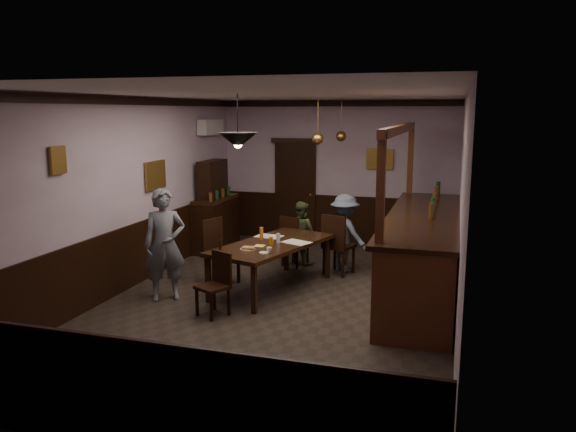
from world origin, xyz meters
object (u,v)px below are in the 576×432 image
at_px(chair_side, 218,248).
at_px(sideboard, 215,214).
at_px(chair_far_left, 293,239).
at_px(pendant_iron, 238,140).
at_px(bar_counter, 423,251).
at_px(dining_table, 272,247).
at_px(pendant_brass_far, 341,136).
at_px(person_standing, 165,245).
at_px(chair_near, 216,281).
at_px(soda_can, 271,241).
at_px(pendant_brass_mid, 318,139).
at_px(person_seated_left, 301,233).
at_px(person_seated_right, 345,233).
at_px(coffee_cup, 269,250).
at_px(chair_far_right, 337,242).

bearing_deg(chair_side, sideboard, 43.96).
relative_size(chair_far_left, pendant_iron, 1.25).
relative_size(chair_side, sideboard, 0.58).
distance_m(bar_counter, pendant_iron, 3.31).
xyz_separation_m(dining_table, sideboard, (-1.94, 2.19, 0.04)).
bearing_deg(dining_table, pendant_brass_far, 76.71).
bearing_deg(person_standing, chair_far_left, 26.69).
distance_m(dining_table, pendant_iron, 1.86).
bearing_deg(chair_near, person_standing, -175.49).
distance_m(chair_near, soda_can, 1.26).
height_order(person_standing, pendant_brass_far, pendant_brass_far).
xyz_separation_m(person_standing, pendant_brass_mid, (1.75, 2.29, 1.47)).
height_order(chair_far_left, person_seated_left, person_seated_left).
height_order(sideboard, pendant_iron, pendant_iron).
xyz_separation_m(chair_near, bar_counter, (2.65, 1.82, 0.17)).
height_order(soda_can, bar_counter, bar_counter).
relative_size(soda_can, pendant_brass_far, 0.15).
relative_size(person_seated_left, pendant_brass_far, 1.43).
xyz_separation_m(person_seated_left, pendant_brass_mid, (0.35, -0.21, 1.72)).
relative_size(person_seated_left, person_seated_right, 0.85).
bearing_deg(pendant_brass_far, coffee_cup, -97.67).
relative_size(chair_far_right, person_seated_right, 0.78).
relative_size(chair_far_right, coffee_cup, 13.17).
distance_m(chair_side, person_seated_left, 1.81).
bearing_deg(person_seated_right, soda_can, 90.16).
height_order(soda_can, sideboard, sideboard).
xyz_separation_m(person_seated_right, pendant_brass_mid, (-0.51, 0.05, 1.62)).
relative_size(sideboard, pendant_iron, 2.43).
height_order(chair_far_left, chair_far_right, chair_far_right).
bearing_deg(soda_can, dining_table, 102.48).
bearing_deg(person_seated_left, coffee_cup, 120.38).
height_order(person_seated_right, pendant_iron, pendant_iron).
height_order(chair_far_left, soda_can, chair_far_left).
xyz_separation_m(bar_counter, pendant_brass_mid, (-1.89, 0.85, 1.65)).
distance_m(soda_can, pendant_iron, 1.70).
relative_size(dining_table, person_seated_right, 1.76).
distance_m(chair_side, pendant_brass_far, 3.28).
distance_m(sideboard, pendant_iron, 3.79).
relative_size(chair_side, person_seated_right, 0.77).
relative_size(chair_side, pendant_iron, 1.42).
bearing_deg(chair_side, chair_far_right, -41.71).
height_order(chair_far_left, pendant_brass_far, pendant_brass_far).
bearing_deg(sideboard, person_seated_right, -16.63).
bearing_deg(chair_side, soda_can, -83.67).
bearing_deg(soda_can, person_seated_left, 90.09).
distance_m(dining_table, chair_far_left, 1.36).
distance_m(soda_can, bar_counter, 2.34).
xyz_separation_m(coffee_cup, soda_can, (-0.13, 0.49, 0.01)).
height_order(chair_near, bar_counter, bar_counter).
xyz_separation_m(chair_far_right, sideboard, (-2.74, 1.12, 0.15)).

